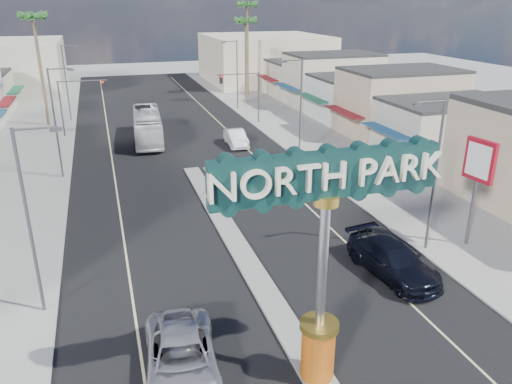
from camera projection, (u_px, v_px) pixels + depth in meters
ground at (189, 166)px, 44.59m from camera, size 160.00×160.00×0.00m
road at (189, 166)px, 44.59m from camera, size 20.00×120.00×0.01m
median_island at (236, 243)px, 30.33m from camera, size 1.30×30.00×0.16m
sidewalk_left at (19, 181)px, 40.66m from camera, size 8.00×120.00×0.12m
sidewalk_right at (332, 152)px, 48.48m from camera, size 8.00×120.00×0.12m
storefront_row_right at (361, 94)px, 61.77m from camera, size 12.00×42.00×6.00m
backdrop_far_right at (264, 58)px, 89.32m from camera, size 20.00×20.00×8.00m
gateway_sign at (324, 244)px, 17.53m from camera, size 8.20×1.50×9.15m
traffic_signal_left at (78, 97)px, 52.93m from camera, size 5.09×0.45×6.00m
traffic_signal_right at (244, 88)px, 58.06m from camera, size 5.09×0.45×6.00m
streetlight_l_near at (31, 214)px, 22.06m from camera, size 2.03×0.22×9.00m
streetlight_l_mid at (57, 118)px, 39.85m from camera, size 2.03×0.22×9.00m
streetlight_l_far at (67, 79)px, 59.42m from camera, size 2.03×0.22×9.00m
streetlight_r_near at (434, 169)px, 27.88m from camera, size 2.03×0.22×9.00m
streetlight_r_mid at (299, 103)px, 45.67m from camera, size 2.03×0.22×9.00m
streetlight_r_far at (236, 72)px, 65.24m from camera, size 2.03×0.22×9.00m
palm_left_far at (34, 23)px, 54.59m from camera, size 2.60×2.60×13.10m
palm_right_mid at (246, 25)px, 67.51m from camera, size 2.60×2.60×12.10m
palm_right_far at (247, 10)px, 72.76m from camera, size 2.60×2.60×14.10m
suv_left at (181, 357)px, 19.56m from camera, size 3.39×6.28×1.67m
suv_right at (393, 260)px, 26.74m from camera, size 3.28×6.40×1.78m
car_parked_right at (236, 138)px, 50.52m from camera, size 1.89×4.94×1.61m
city_bus at (147, 126)px, 52.08m from camera, size 3.47×11.52×3.16m
bank_pylon_sign at (479, 166)px, 28.47m from camera, size 0.53×2.04×6.49m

